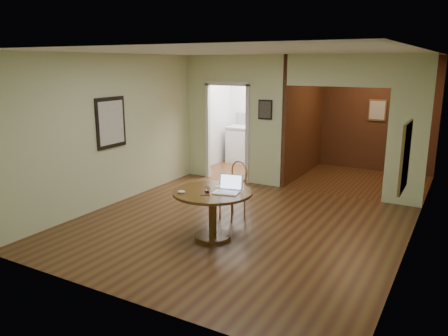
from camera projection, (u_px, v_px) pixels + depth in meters
The scene contains 11 objects.
floor at pixel (233, 227), 6.91m from camera, with size 5.00×5.00×0.00m, color #442313.
room_shell at pixel (282, 122), 9.45m from camera, with size 5.20×7.50×5.00m.
dining_table at pixel (213, 203), 6.37m from camera, with size 1.16×1.16×0.73m.
chair at pixel (235, 187), 7.21m from camera, with size 0.52×0.52×0.97m.
open_laptop at pixel (228, 188), 6.26m from camera, with size 0.39×0.37×0.25m.
closed_laptop at pixel (225, 189), 6.38m from camera, with size 0.33×0.21×0.03m, color silver.
mouse at pixel (181, 192), 6.19m from camera, with size 0.12×0.06×0.05m, color white.
wine_glass at pixel (207, 189), 6.22m from camera, with size 0.09×0.09×0.10m, color white, non-canonical shape.
pen at pixel (205, 195), 6.10m from camera, with size 0.01×0.01×0.14m, color navy.
kitchen_cabinet at pixel (265, 147), 10.99m from camera, with size 2.06×0.60×0.94m.
grocery_bag at pixel (291, 125), 10.53m from camera, with size 0.26×0.22×0.26m, color beige.
Camera 1 is at (3.07, -5.72, 2.54)m, focal length 35.00 mm.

